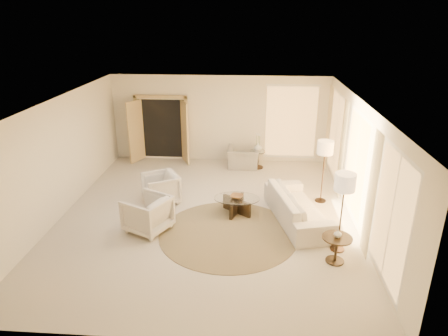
# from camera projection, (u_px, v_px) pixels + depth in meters

# --- Properties ---
(room) EXTENTS (7.04, 8.04, 2.83)m
(room) POSITION_uv_depth(u_px,v_px,m) (206.00, 162.00, 9.24)
(room) COLOR beige
(room) RESTS_ON ground
(windows_right) EXTENTS (0.10, 6.40, 2.40)m
(windows_right) POSITION_uv_depth(u_px,v_px,m) (356.00, 166.00, 9.12)
(windows_right) COLOR #FFBF66
(windows_right) RESTS_ON room
(window_back_corner) EXTENTS (1.70, 0.10, 2.40)m
(window_back_corner) POSITION_uv_depth(u_px,v_px,m) (291.00, 122.00, 12.77)
(window_back_corner) COLOR #FFBF66
(window_back_corner) RESTS_ON room
(curtains_right) EXTENTS (0.06, 5.20, 2.60)m
(curtains_right) POSITION_uv_depth(u_px,v_px,m) (345.00, 155.00, 9.98)
(curtains_right) COLOR beige
(curtains_right) RESTS_ON room
(french_doors) EXTENTS (1.95, 0.66, 2.16)m
(french_doors) POSITION_uv_depth(u_px,v_px,m) (162.00, 129.00, 13.04)
(french_doors) COLOR tan
(french_doors) RESTS_ON room
(area_rug) EXTENTS (3.93, 3.93, 0.01)m
(area_rug) POSITION_uv_depth(u_px,v_px,m) (228.00, 233.00, 8.96)
(area_rug) COLOR #453923
(area_rug) RESTS_ON room
(sofa) EXTENTS (1.55, 2.64, 0.72)m
(sofa) POSITION_uv_depth(u_px,v_px,m) (298.00, 207.00, 9.39)
(sofa) COLOR beige
(sofa) RESTS_ON room
(armchair_left) EXTENTS (1.09, 1.11, 0.86)m
(armchair_left) POSITION_uv_depth(u_px,v_px,m) (161.00, 187.00, 10.28)
(armchair_left) COLOR beige
(armchair_left) RESTS_ON room
(armchair_right) EXTENTS (1.13, 1.15, 0.90)m
(armchair_right) POSITION_uv_depth(u_px,v_px,m) (147.00, 212.00, 8.94)
(armchair_right) COLOR beige
(armchair_right) RESTS_ON room
(accent_chair) EXTENTS (1.00, 0.66, 0.87)m
(accent_chair) POSITION_uv_depth(u_px,v_px,m) (243.00, 154.00, 12.65)
(accent_chair) COLOR #9C978D
(accent_chair) RESTS_ON room
(coffee_table) EXTENTS (1.40, 1.40, 0.41)m
(coffee_table) POSITION_uv_depth(u_px,v_px,m) (237.00, 204.00, 9.78)
(coffee_table) COLOR black
(coffee_table) RESTS_ON room
(end_table) EXTENTS (0.59, 0.59, 0.55)m
(end_table) POSITION_uv_depth(u_px,v_px,m) (337.00, 245.00, 7.81)
(end_table) COLOR black
(end_table) RESTS_ON room
(side_table) EXTENTS (0.48, 0.48, 0.56)m
(side_table) POSITION_uv_depth(u_px,v_px,m) (258.00, 158.00, 12.63)
(side_table) COLOR #2F2118
(side_table) RESTS_ON room
(floor_lamp_near) EXTENTS (0.40, 0.40, 1.65)m
(floor_lamp_near) POSITION_uv_depth(u_px,v_px,m) (325.00, 150.00, 9.98)
(floor_lamp_near) COLOR #2F2118
(floor_lamp_near) RESTS_ON room
(floor_lamp_far) EXTENTS (0.42, 0.42, 1.71)m
(floor_lamp_far) POSITION_uv_depth(u_px,v_px,m) (345.00, 186.00, 7.82)
(floor_lamp_far) COLOR #2F2118
(floor_lamp_far) RESTS_ON room
(bowl) EXTENTS (0.39, 0.39, 0.08)m
(bowl) POSITION_uv_depth(u_px,v_px,m) (237.00, 197.00, 9.71)
(bowl) COLOR brown
(bowl) RESTS_ON coffee_table
(end_vase) EXTENTS (0.20, 0.20, 0.16)m
(end_vase) POSITION_uv_depth(u_px,v_px,m) (338.00, 234.00, 7.72)
(end_vase) COLOR silver
(end_vase) RESTS_ON end_table
(side_vase) EXTENTS (0.29, 0.29, 0.26)m
(side_vase) POSITION_uv_depth(u_px,v_px,m) (258.00, 147.00, 12.51)
(side_vase) COLOR silver
(side_vase) RESTS_ON side_table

